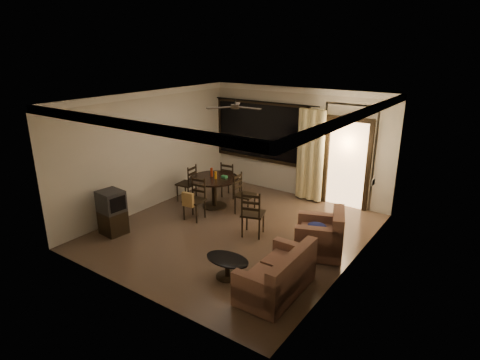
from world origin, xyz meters
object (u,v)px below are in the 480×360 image
Objects in this scene: dining_table at (214,184)px; sofa at (279,277)px; tv_cabinet at (112,212)px; armchair at (322,237)px; dining_chair_east at (244,202)px; dining_chair_north at (231,186)px; dining_chair_west at (187,190)px; coffee_table at (227,265)px; side_chair at (253,222)px; dining_chair_south at (194,206)px.

dining_table is 0.83× the size of sofa.
tv_cabinet is 0.85× the size of armchair.
dining_chair_east is at bearing 61.07° from tv_cabinet.
dining_chair_west is at bearing 44.02° from dining_chair_north.
dining_chair_north is at bearing 135.31° from sofa.
coffee_table is at bearing -141.69° from armchair.
side_chair is (2.45, 1.60, -0.17)m from tv_cabinet.
dining_chair_south is 1.54m from side_chair.
dining_chair_north is at bearing -60.80° from side_chair.
armchair is (3.04, 0.17, 0.05)m from dining_chair_south.
dining_chair_south is 0.85× the size of armchair.
sofa is 1.59m from armchair.
side_chair is at bearing 161.72° from armchair.
dining_chair_south is at bearing 90.00° from dining_chair_north.
armchair is at bearing 88.22° from sofa.
dining_chair_north is (0.73, 0.87, 0.00)m from dining_chair_west.
dining_chair_west is 2.54m from side_chair.
armchair is at bearing 149.33° from dining_chair_north.
side_chair is (-1.48, 1.50, -0.00)m from sofa.
sofa is at bearing -36.25° from dining_table.
dining_chair_east is at bearing 45.70° from dining_chair_south.
dining_chair_east reaches higher than coffee_table.
dining_chair_west reaches higher than armchair.
dining_chair_north is 1.01× the size of tv_cabinet.
dining_chair_east is at bearing -65.80° from side_chair.
dining_chair_south is 1.79m from tv_cabinet.
tv_cabinet is at bearing -6.39° from dining_chair_west.
side_chair reaches higher than armchair.
dining_chair_west is 0.66× the size of sofa.
dining_table is 1.48× the size of coffee_table.
dining_chair_east is at bearing 139.81° from armchair.
dining_chair_west is (-0.81, -0.09, -0.31)m from dining_table.
side_chair reaches higher than dining_chair_north.
sofa is at bearing 5.38° from coffee_table.
dining_table is at bearing 89.89° from dining_chair_south.
armchair reaches higher than sofa.
coffee_table is 0.80× the size of side_chair.
dining_chair_west is at bearing 142.51° from coffee_table.
armchair reaches higher than coffee_table.
dining_chair_north reaches higher than armchair.
side_chair is at bearing 131.65° from dining_chair_north.
armchair is (2.30, -0.78, 0.07)m from dining_chair_east.
dining_table is 0.89m from dining_chair_east.
sofa is at bearing -142.22° from dining_chair_east.
sofa is at bearing 115.97° from side_chair.
tv_cabinet is (-0.91, -1.53, 0.17)m from dining_chair_south.
side_chair reaches higher than dining_chair_west.
dining_chair_north is 2.31m from side_chair.
dining_chair_west is at bearing -34.22° from side_chair.
dining_chair_south is at bearing 153.81° from sofa.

